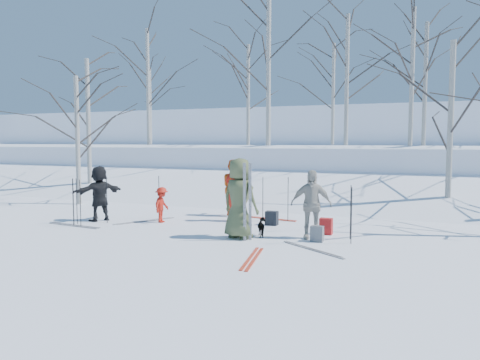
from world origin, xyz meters
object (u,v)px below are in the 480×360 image
at_px(skier_red_seated, 162,205).
at_px(backpack_grey, 317,234).
at_px(skier_redor_behind, 234,188).
at_px(skier_cream_east, 311,204).
at_px(skier_olive_center, 240,198).
at_px(skier_red_north, 237,190).
at_px(backpack_dark, 272,218).
at_px(dog, 263,227).
at_px(backpack_red, 326,226).
at_px(skier_grey_west, 99,193).

distance_m(skier_red_seated, backpack_grey, 4.96).
xyz_separation_m(skier_redor_behind, skier_cream_east, (3.20, -2.56, -0.06)).
xyz_separation_m(skier_olive_center, skier_red_seated, (-3.01, 1.18, -0.47)).
relative_size(skier_red_north, skier_cream_east, 1.09).
bearing_deg(backpack_grey, backpack_dark, 135.93).
bearing_deg(dog, skier_red_seated, -43.14).
distance_m(skier_redor_behind, skier_red_seated, 2.52).
bearing_deg(backpack_red, dog, -148.33).
distance_m(skier_cream_east, skier_grey_west, 6.55).
bearing_deg(skier_red_north, skier_olive_center, 92.25).
distance_m(skier_red_north, backpack_red, 3.15).
distance_m(dog, backpack_grey, 1.42).
bearing_deg(skier_red_north, dog, 107.04).
distance_m(skier_olive_center, dog, 0.99).
relative_size(skier_red_north, skier_red_seated, 1.77).
bearing_deg(dog, backpack_red, -179.41).
bearing_deg(skier_cream_east, skier_grey_west, 166.08).
height_order(skier_redor_behind, skier_cream_east, skier_redor_behind).
distance_m(dog, backpack_red, 1.67).
relative_size(skier_olive_center, skier_red_north, 1.07).
distance_m(skier_red_seated, skier_cream_east, 4.69).
bearing_deg(backpack_red, skier_red_seated, -178.38).
height_order(skier_grey_west, dog, skier_grey_west).
bearing_deg(skier_red_north, skier_grey_west, -1.03).
relative_size(skier_redor_behind, skier_grey_west, 1.09).
bearing_deg(skier_cream_east, backpack_grey, -65.24).
bearing_deg(dog, backpack_dark, -110.10).
height_order(skier_grey_west, backpack_grey, skier_grey_west).
bearing_deg(backpack_grey, backpack_red, 89.62).
distance_m(skier_redor_behind, backpack_red, 3.98).
xyz_separation_m(skier_grey_west, dog, (5.36, -0.26, -0.60)).
bearing_deg(backpack_grey, skier_redor_behind, 140.31).
bearing_deg(skier_cream_east, dog, 176.55).
height_order(skier_olive_center, backpack_grey, skier_olive_center).
xyz_separation_m(skier_redor_behind, backpack_red, (3.44, -1.89, -0.70)).
bearing_deg(skier_red_north, skier_red_seated, 5.60).
height_order(dog, backpack_grey, dog).
xyz_separation_m(skier_olive_center, skier_grey_west, (-4.90, 0.70, -0.16)).
height_order(skier_red_seated, backpack_dark, skier_red_seated).
bearing_deg(skier_red_north, skier_cream_east, 126.61).
relative_size(skier_red_north, backpack_dark, 4.67).
bearing_deg(skier_grey_west, backpack_grey, 112.29).
distance_m(skier_grey_west, backpack_red, 6.84).
bearing_deg(backpack_dark, skier_grey_west, -165.20).
bearing_deg(skier_olive_center, skier_grey_west, 4.67).
relative_size(skier_red_north, dog, 3.36).
bearing_deg(dog, skier_olive_center, 13.29).
xyz_separation_m(skier_red_north, skier_red_seated, (-1.96, -1.06, -0.41)).
xyz_separation_m(skier_cream_east, backpack_red, (0.23, 0.67, -0.64)).
relative_size(skier_olive_center, backpack_grey, 5.26).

